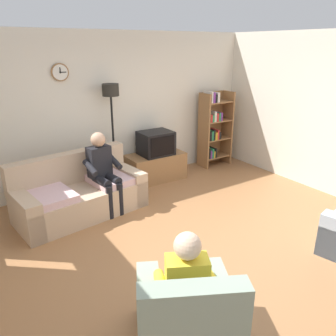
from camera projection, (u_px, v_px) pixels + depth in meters
ground_plane at (203, 242)px, 4.45m from camera, size 12.00×12.00×0.00m
back_wall_assembly at (114, 110)px, 6.08m from camera, size 6.20×0.17×2.70m
couch at (80, 195)px, 5.11m from camera, size 2.00×1.13×0.90m
tv_stand at (156, 167)px, 6.45m from camera, size 1.10×0.56×0.51m
tv at (156, 143)px, 6.27m from camera, size 0.60×0.49×0.44m
bookshelf at (213, 128)px, 7.06m from camera, size 0.68×0.36×1.59m
floor_lamp at (112, 108)px, 5.71m from camera, size 0.28×0.28×1.85m
armchair_near_window at (186, 320)px, 2.82m from camera, size 1.11×1.15×0.90m
person_on_couch at (103, 168)px, 5.08m from camera, size 0.55×0.57×1.24m
person_in_left_armchair at (185, 282)px, 2.79m from camera, size 0.61×0.63×1.12m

